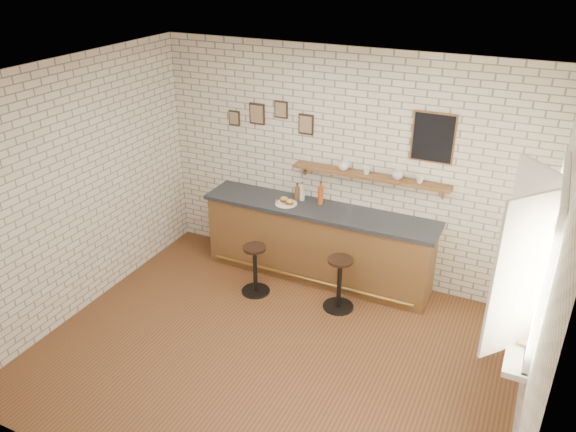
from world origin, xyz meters
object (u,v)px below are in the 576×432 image
at_px(bar_stool_left, 255,268).
at_px(shelf_cup_d, 420,179).
at_px(book_lower, 518,337).
at_px(bitters_bottle_white, 302,193).
at_px(shelf_cup_b, 367,171).
at_px(bitters_bottle_brown, 297,193).
at_px(bar_counter, 318,243).
at_px(condiment_bottle_yellow, 320,197).
at_px(bitters_bottle_amber, 320,195).
at_px(bar_stool_right, 339,282).
at_px(shelf_cup_a, 344,166).
at_px(book_upper, 519,335).
at_px(sandwich_plate, 286,204).
at_px(ciabatta_sandwich, 287,201).
at_px(shelf_cup_c, 398,175).

relative_size(bar_stool_left, shelf_cup_d, 6.69).
height_order(bar_stool_left, book_lower, book_lower).
bearing_deg(book_lower, bitters_bottle_white, 166.11).
bearing_deg(bitters_bottle_white, shelf_cup_b, 4.63).
height_order(bitters_bottle_brown, shelf_cup_b, shelf_cup_b).
distance_m(bitters_bottle_white, book_lower, 3.32).
bearing_deg(bar_counter, shelf_cup_d, 9.51).
bearing_deg(bitters_bottle_white, condiment_bottle_yellow, 0.00).
bearing_deg(book_lower, condiment_bottle_yellow, 163.69).
height_order(bitters_bottle_amber, bar_stool_left, bitters_bottle_amber).
relative_size(bar_stool_right, shelf_cup_a, 5.02).
distance_m(bar_counter, book_upper, 3.03).
bearing_deg(shelf_cup_a, sandwich_plate, 176.85).
distance_m(bitters_bottle_white, shelf_cup_b, 0.94).
bearing_deg(book_upper, bitters_bottle_white, 159.91).
bearing_deg(book_lower, shelf_cup_d, 144.51).
distance_m(bar_counter, shelf_cup_d, 1.60).
height_order(ciabatta_sandwich, shelf_cup_b, shelf_cup_b).
xyz_separation_m(bitters_bottle_white, bitters_bottle_amber, (0.26, -0.00, 0.02)).
bearing_deg(bitters_bottle_white, book_upper, -30.52).
relative_size(bitters_bottle_brown, shelf_cup_c, 1.65).
distance_m(bar_stool_left, book_upper, 3.30).
height_order(sandwich_plate, bitters_bottle_amber, bitters_bottle_amber).
bearing_deg(shelf_cup_d, shelf_cup_c, -171.37).
distance_m(sandwich_plate, shelf_cup_a, 0.90).
relative_size(condiment_bottle_yellow, book_upper, 0.86).
distance_m(bitters_bottle_amber, book_lower, 3.10).
bearing_deg(bar_stool_left, shelf_cup_c, 31.18).
xyz_separation_m(bar_stool_right, shelf_cup_b, (0.02, 0.77, 1.18)).
relative_size(shelf_cup_a, shelf_cup_b, 1.38).
relative_size(sandwich_plate, shelf_cup_b, 2.80).
bearing_deg(sandwich_plate, book_upper, -26.40).
distance_m(shelf_cup_b, shelf_cup_c, 0.39).
xyz_separation_m(shelf_cup_a, shelf_cup_c, (0.69, 0.00, -0.00)).
bearing_deg(shelf_cup_c, ciabatta_sandwich, 97.60).
distance_m(bitters_bottle_amber, shelf_cup_c, 1.05).
relative_size(bitters_bottle_white, book_lower, 1.27).
bearing_deg(bar_stool_left, shelf_cup_b, 39.27).
bearing_deg(shelf_cup_c, shelf_cup_d, -93.54).
bearing_deg(book_upper, shelf_cup_d, 138.31).
bearing_deg(bitters_bottle_white, book_lower, -30.57).
height_order(shelf_cup_a, book_upper, shelf_cup_a).
bearing_deg(bar_stool_right, bar_counter, 132.72).
bearing_deg(shelf_cup_a, bar_stool_left, -156.42).
bearing_deg(shelf_cup_b, book_lower, -120.68).
distance_m(bitters_bottle_brown, shelf_cup_d, 1.63).
bearing_deg(bar_stool_right, shelf_cup_b, 88.71).
bearing_deg(bitters_bottle_white, shelf_cup_c, 3.17).
bearing_deg(shelf_cup_c, bitters_bottle_amber, 90.49).
bearing_deg(bitters_bottle_brown, shelf_cup_c, 3.00).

